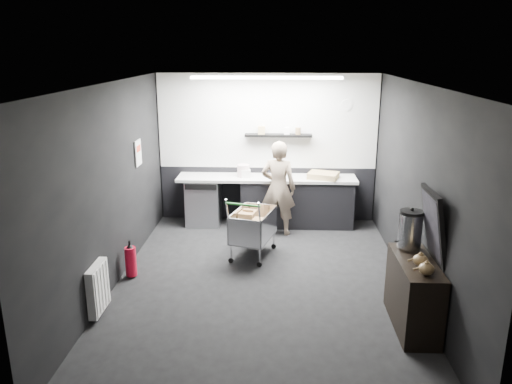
{
  "coord_description": "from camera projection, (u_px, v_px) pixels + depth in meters",
  "views": [
    {
      "loc": [
        0.21,
        -6.23,
        3.13
      ],
      "look_at": [
        -0.1,
        0.4,
        1.2
      ],
      "focal_mm": 35.0,
      "sensor_mm": 36.0,
      "label": 1
    }
  ],
  "objects": [
    {
      "name": "floor",
      "position": [
        262.0,
        284.0,
        6.86
      ],
      "size": [
        5.5,
        5.5,
        0.0
      ],
      "primitive_type": "plane",
      "color": "black",
      "rests_on": "ground"
    },
    {
      "name": "ceiling",
      "position": [
        262.0,
        84.0,
        6.11
      ],
      "size": [
        5.5,
        5.5,
        0.0
      ],
      "primitive_type": "plane",
      "rotation": [
        3.14,
        0.0,
        0.0
      ],
      "color": "white",
      "rests_on": "wall_back"
    },
    {
      "name": "wall_back",
      "position": [
        267.0,
        149.0,
        9.12
      ],
      "size": [
        5.5,
        0.0,
        5.5
      ],
      "primitive_type": "plane",
      "rotation": [
        1.57,
        0.0,
        0.0
      ],
      "color": "black",
      "rests_on": "floor"
    },
    {
      "name": "wall_front",
      "position": [
        250.0,
        287.0,
        3.85
      ],
      "size": [
        5.5,
        0.0,
        5.5
      ],
      "primitive_type": "plane",
      "rotation": [
        -1.57,
        0.0,
        0.0
      ],
      "color": "black",
      "rests_on": "floor"
    },
    {
      "name": "wall_left",
      "position": [
        111.0,
        188.0,
        6.57
      ],
      "size": [
        0.0,
        5.5,
        5.5
      ],
      "primitive_type": "plane",
      "rotation": [
        1.57,
        0.0,
        1.57
      ],
      "color": "black",
      "rests_on": "floor"
    },
    {
      "name": "wall_right",
      "position": [
        418.0,
        192.0,
        6.4
      ],
      "size": [
        0.0,
        5.5,
        5.5
      ],
      "primitive_type": "plane",
      "rotation": [
        1.57,
        0.0,
        -1.57
      ],
      "color": "black",
      "rests_on": "floor"
    },
    {
      "name": "kitchen_wall_panel",
      "position": [
        267.0,
        121.0,
        8.96
      ],
      "size": [
        3.95,
        0.02,
        1.7
      ],
      "primitive_type": "cube",
      "color": "silver",
      "rests_on": "wall_back"
    },
    {
      "name": "dado_panel",
      "position": [
        267.0,
        193.0,
        9.34
      ],
      "size": [
        3.95,
        0.02,
        1.0
      ],
      "primitive_type": "cube",
      "color": "black",
      "rests_on": "wall_back"
    },
    {
      "name": "floating_shelf",
      "position": [
        278.0,
        135.0,
        8.91
      ],
      "size": [
        1.2,
        0.22,
        0.04
      ],
      "primitive_type": "cube",
      "color": "black",
      "rests_on": "wall_back"
    },
    {
      "name": "wall_clock",
      "position": [
        347.0,
        105.0,
        8.81
      ],
      "size": [
        0.2,
        0.03,
        0.2
      ],
      "primitive_type": "cylinder",
      "rotation": [
        1.57,
        0.0,
        0.0
      ],
      "color": "white",
      "rests_on": "wall_back"
    },
    {
      "name": "poster",
      "position": [
        138.0,
        153.0,
        7.76
      ],
      "size": [
        0.02,
        0.3,
        0.4
      ],
      "primitive_type": "cube",
      "color": "silver",
      "rests_on": "wall_left"
    },
    {
      "name": "poster_red_band",
      "position": [
        138.0,
        149.0,
        7.74
      ],
      "size": [
        0.02,
        0.22,
        0.1
      ],
      "primitive_type": "cube",
      "color": "red",
      "rests_on": "poster"
    },
    {
      "name": "radiator",
      "position": [
        98.0,
        288.0,
        5.98
      ],
      "size": [
        0.1,
        0.5,
        0.6
      ],
      "primitive_type": "cube",
      "color": "white",
      "rests_on": "wall_left"
    },
    {
      "name": "ceiling_strip",
      "position": [
        266.0,
        78.0,
        7.89
      ],
      "size": [
        2.4,
        0.2,
        0.04
      ],
      "primitive_type": "cube",
      "color": "white",
      "rests_on": "ceiling"
    },
    {
      "name": "prep_counter",
      "position": [
        274.0,
        201.0,
        9.05
      ],
      "size": [
        3.2,
        0.61,
        0.9
      ],
      "color": "black",
      "rests_on": "floor"
    },
    {
      "name": "person",
      "position": [
        278.0,
        188.0,
        8.51
      ],
      "size": [
        0.66,
        0.5,
        1.64
      ],
      "primitive_type": "imported",
      "rotation": [
        0.0,
        0.0,
        2.94
      ],
      "color": "#C1B199",
      "rests_on": "floor"
    },
    {
      "name": "shopping_cart",
      "position": [
        253.0,
        227.0,
        7.67
      ],
      "size": [
        0.76,
        1.04,
        0.99
      ],
      "color": "silver",
      "rests_on": "floor"
    },
    {
      "name": "sideboard",
      "position": [
        415.0,
        284.0,
        5.71
      ],
      "size": [
        0.47,
        1.09,
        1.64
      ],
      "color": "black",
      "rests_on": "floor"
    },
    {
      "name": "fire_extinguisher",
      "position": [
        131.0,
        260.0,
        7.0
      ],
      "size": [
        0.16,
        0.16,
        0.52
      ],
      "color": "red",
      "rests_on": "floor"
    },
    {
      "name": "cardboard_box",
      "position": [
        323.0,
        175.0,
        8.82
      ],
      "size": [
        0.6,
        0.52,
        0.1
      ],
      "primitive_type": "cube",
      "rotation": [
        0.0,
        0.0,
        -0.31
      ],
      "color": "tan",
      "rests_on": "prep_counter"
    },
    {
      "name": "pink_tub",
      "position": [
        243.0,
        171.0,
        8.92
      ],
      "size": [
        0.22,
        0.22,
        0.22
      ],
      "primitive_type": "cylinder",
      "color": "silver",
      "rests_on": "prep_counter"
    },
    {
      "name": "white_container",
      "position": [
        246.0,
        173.0,
        8.88
      ],
      "size": [
        0.18,
        0.15,
        0.14
      ],
      "primitive_type": "cube",
      "rotation": [
        0.0,
        0.0,
        0.14
      ],
      "color": "white",
      "rests_on": "prep_counter"
    }
  ]
}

